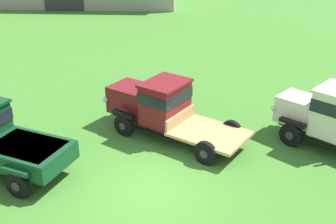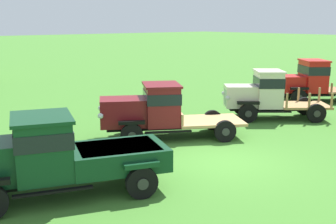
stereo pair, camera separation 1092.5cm
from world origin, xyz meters
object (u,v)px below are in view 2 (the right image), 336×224
(vintage_truck_far_side, at_px, (265,94))
(vintage_truck_second_in_line, at_px, (52,155))
(vintage_truck_midrow_center, at_px, (155,110))
(vintage_truck_back_of_row, at_px, (311,80))

(vintage_truck_far_side, bearing_deg, vintage_truck_second_in_line, -170.30)
(vintage_truck_midrow_center, height_order, vintage_truck_back_of_row, vintage_truck_back_of_row)
(vintage_truck_second_in_line, bearing_deg, vintage_truck_midrow_center, 25.48)
(vintage_truck_midrow_center, xyz_separation_m, vintage_truck_far_side, (5.67, -0.62, 0.04))
(vintage_truck_second_in_line, bearing_deg, vintage_truck_far_side, 9.70)
(vintage_truck_second_in_line, relative_size, vintage_truck_back_of_row, 1.12)
(vintage_truck_midrow_center, bearing_deg, vintage_truck_far_side, -6.21)
(vintage_truck_second_in_line, height_order, vintage_truck_back_of_row, vintage_truck_back_of_row)
(vintage_truck_midrow_center, distance_m, vintage_truck_back_of_row, 10.93)
(vintage_truck_second_in_line, height_order, vintage_truck_midrow_center, vintage_truck_second_in_line)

